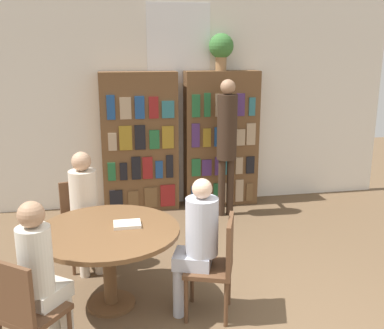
{
  "coord_description": "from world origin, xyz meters",
  "views": [
    {
      "loc": [
        -1.03,
        -2.52,
        2.29
      ],
      "look_at": [
        -0.14,
        2.17,
        1.05
      ],
      "focal_mm": 42.0,
      "sensor_mm": 36.0,
      "label": 1
    }
  ],
  "objects_px": {
    "chair_left_side": "(82,218)",
    "chair_far_side": "(218,262)",
    "bookshelf_right": "(221,139)",
    "seated_reader_right": "(197,238)",
    "seated_reader_left": "(85,203)",
    "librarian_standing": "(227,135)",
    "flower_vase": "(221,48)",
    "bookshelf_left": "(140,142)",
    "chair_near_camera": "(25,309)",
    "reading_table": "(108,241)",
    "seated_reader_back": "(41,271)"
  },
  "relations": [
    {
      "from": "seated_reader_back",
      "to": "chair_near_camera",
      "type": "bearing_deg",
      "value": -90.0
    },
    {
      "from": "bookshelf_left",
      "to": "seated_reader_right",
      "type": "relative_size",
      "value": 1.59
    },
    {
      "from": "seated_reader_left",
      "to": "seated_reader_right",
      "type": "height_order",
      "value": "seated_reader_left"
    },
    {
      "from": "bookshelf_right",
      "to": "librarian_standing",
      "type": "xyz_separation_m",
      "value": [
        -0.05,
        -0.5,
        0.17
      ]
    },
    {
      "from": "chair_left_side",
      "to": "reading_table",
      "type": "bearing_deg",
      "value": 90.0
    },
    {
      "from": "bookshelf_left",
      "to": "seated_reader_left",
      "type": "relative_size",
      "value": 1.55
    },
    {
      "from": "seated_reader_left",
      "to": "chair_left_side",
      "type": "bearing_deg",
      "value": -90.0
    },
    {
      "from": "seated_reader_left",
      "to": "librarian_standing",
      "type": "relative_size",
      "value": 0.67
    },
    {
      "from": "flower_vase",
      "to": "reading_table",
      "type": "xyz_separation_m",
      "value": [
        -1.66,
        -2.55,
        -1.66
      ]
    },
    {
      "from": "chair_near_camera",
      "to": "seated_reader_back",
      "type": "bearing_deg",
      "value": 90.0
    },
    {
      "from": "bookshelf_left",
      "to": "seated_reader_left",
      "type": "distance_m",
      "value": 1.93
    },
    {
      "from": "flower_vase",
      "to": "chair_left_side",
      "type": "xyz_separation_m",
      "value": [
        -1.93,
        -1.62,
        -1.78
      ]
    },
    {
      "from": "bookshelf_right",
      "to": "chair_left_side",
      "type": "relative_size",
      "value": 2.18
    },
    {
      "from": "bookshelf_right",
      "to": "chair_far_side",
      "type": "relative_size",
      "value": 2.18
    },
    {
      "from": "librarian_standing",
      "to": "seated_reader_back",
      "type": "bearing_deg",
      "value": -128.27
    },
    {
      "from": "reading_table",
      "to": "seated_reader_right",
      "type": "xyz_separation_m",
      "value": [
        0.75,
        -0.26,
        0.08
      ]
    },
    {
      "from": "chair_far_side",
      "to": "seated_reader_right",
      "type": "relative_size",
      "value": 0.73
    },
    {
      "from": "chair_left_side",
      "to": "seated_reader_right",
      "type": "distance_m",
      "value": 1.59
    },
    {
      "from": "reading_table",
      "to": "seated_reader_back",
      "type": "height_order",
      "value": "seated_reader_back"
    },
    {
      "from": "chair_near_camera",
      "to": "chair_left_side",
      "type": "xyz_separation_m",
      "value": [
        0.31,
        1.71,
        0.0
      ]
    },
    {
      "from": "reading_table",
      "to": "chair_left_side",
      "type": "height_order",
      "value": "chair_left_side"
    },
    {
      "from": "seated_reader_right",
      "to": "bookshelf_right",
      "type": "bearing_deg",
      "value": 1.22
    },
    {
      "from": "bookshelf_left",
      "to": "seated_reader_back",
      "type": "relative_size",
      "value": 1.56
    },
    {
      "from": "bookshelf_left",
      "to": "chair_near_camera",
      "type": "bearing_deg",
      "value": -107.94
    },
    {
      "from": "flower_vase",
      "to": "seated_reader_right",
      "type": "relative_size",
      "value": 0.41
    },
    {
      "from": "chair_left_side",
      "to": "seated_reader_right",
      "type": "height_order",
      "value": "seated_reader_right"
    },
    {
      "from": "chair_left_side",
      "to": "seated_reader_right",
      "type": "xyz_separation_m",
      "value": [
        1.03,
        -1.2,
        0.21
      ]
    },
    {
      "from": "reading_table",
      "to": "seated_reader_back",
      "type": "distance_m",
      "value": 0.8
    },
    {
      "from": "chair_near_camera",
      "to": "librarian_standing",
      "type": "distance_m",
      "value": 3.64
    },
    {
      "from": "bookshelf_right",
      "to": "seated_reader_right",
      "type": "relative_size",
      "value": 1.59
    },
    {
      "from": "chair_far_side",
      "to": "seated_reader_left",
      "type": "xyz_separation_m",
      "value": [
        -1.15,
        1.09,
        0.23
      ]
    },
    {
      "from": "reading_table",
      "to": "seated_reader_left",
      "type": "bearing_deg",
      "value": 106.56
    },
    {
      "from": "chair_left_side",
      "to": "seated_reader_left",
      "type": "distance_m",
      "value": 0.29
    },
    {
      "from": "seated_reader_left",
      "to": "flower_vase",
      "type": "bearing_deg",
      "value": -153.11
    },
    {
      "from": "bookshelf_left",
      "to": "librarian_standing",
      "type": "bearing_deg",
      "value": -23.64
    },
    {
      "from": "flower_vase",
      "to": "bookshelf_right",
      "type": "bearing_deg",
      "value": -14.47
    },
    {
      "from": "seated_reader_left",
      "to": "seated_reader_right",
      "type": "relative_size",
      "value": 1.02
    },
    {
      "from": "bookshelf_right",
      "to": "chair_near_camera",
      "type": "height_order",
      "value": "bookshelf_right"
    },
    {
      "from": "chair_far_side",
      "to": "bookshelf_right",
      "type": "bearing_deg",
      "value": 4.66
    },
    {
      "from": "bookshelf_left",
      "to": "bookshelf_right",
      "type": "bearing_deg",
      "value": 0.01
    },
    {
      "from": "seated_reader_back",
      "to": "librarian_standing",
      "type": "distance_m",
      "value": 3.43
    },
    {
      "from": "seated_reader_right",
      "to": "reading_table",
      "type": "bearing_deg",
      "value": 90.0
    },
    {
      "from": "bookshelf_left",
      "to": "seated_reader_left",
      "type": "bearing_deg",
      "value": -111.74
    },
    {
      "from": "bookshelf_right",
      "to": "chair_far_side",
      "type": "distance_m",
      "value": 3.01
    },
    {
      "from": "seated_reader_back",
      "to": "seated_reader_left",
      "type": "bearing_deg",
      "value": 117.12
    },
    {
      "from": "flower_vase",
      "to": "chair_left_side",
      "type": "bearing_deg",
      "value": -140.12
    },
    {
      "from": "chair_near_camera",
      "to": "librarian_standing",
      "type": "height_order",
      "value": "librarian_standing"
    },
    {
      "from": "reading_table",
      "to": "chair_left_side",
      "type": "relative_size",
      "value": 1.41
    },
    {
      "from": "chair_left_side",
      "to": "chair_far_side",
      "type": "relative_size",
      "value": 1.0
    },
    {
      "from": "chair_near_camera",
      "to": "chair_far_side",
      "type": "xyz_separation_m",
      "value": [
        1.51,
        0.45,
        0.0
      ]
    }
  ]
}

